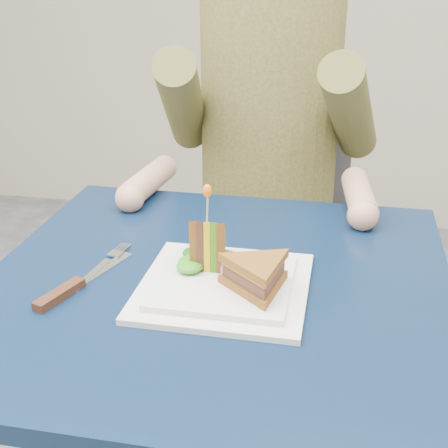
% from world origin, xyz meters
% --- Properties ---
extents(table, '(0.75, 0.75, 0.73)m').
position_xyz_m(table, '(0.00, 0.00, 0.65)').
color(table, black).
rests_on(table, ground).
extents(chair, '(0.42, 0.40, 0.93)m').
position_xyz_m(chair, '(0.00, 0.74, 0.54)').
color(chair, '#47474C').
rests_on(chair, ground).
extents(diner, '(0.54, 0.59, 0.74)m').
position_xyz_m(diner, '(-0.00, 0.63, 0.91)').
color(diner, brown).
rests_on(diner, chair).
extents(plate, '(0.26, 0.26, 0.02)m').
position_xyz_m(plate, '(0.02, -0.03, 0.74)').
color(plate, white).
rests_on(plate, table).
extents(sandwich_flat, '(0.18, 0.18, 0.05)m').
position_xyz_m(sandwich_flat, '(0.07, -0.05, 0.78)').
color(sandwich_flat, brown).
rests_on(sandwich_flat, plate).
extents(sandwich_upright, '(0.08, 0.12, 0.12)m').
position_xyz_m(sandwich_upright, '(-0.02, 0.02, 0.78)').
color(sandwich_upright, brown).
rests_on(sandwich_upright, plate).
extents(fork, '(0.04, 0.18, 0.01)m').
position_xyz_m(fork, '(-0.20, 0.00, 0.73)').
color(fork, silver).
rests_on(fork, table).
extents(knife, '(0.09, 0.22, 0.02)m').
position_xyz_m(knife, '(-0.22, -0.08, 0.74)').
color(knife, silver).
rests_on(knife, table).
extents(toothpick, '(0.01, 0.01, 0.06)m').
position_xyz_m(toothpick, '(-0.02, 0.02, 0.85)').
color(toothpick, tan).
rests_on(toothpick, sandwich_upright).
extents(toothpick_frill, '(0.01, 0.01, 0.02)m').
position_xyz_m(toothpick_frill, '(-0.02, 0.02, 0.88)').
color(toothpick_frill, orange).
rests_on(toothpick_frill, sandwich_upright).
extents(lettuce_spill, '(0.15, 0.13, 0.02)m').
position_xyz_m(lettuce_spill, '(0.02, -0.02, 0.76)').
color(lettuce_spill, '#337A14').
rests_on(lettuce_spill, plate).
extents(onion_ring, '(0.04, 0.04, 0.02)m').
position_xyz_m(onion_ring, '(0.03, -0.02, 0.77)').
color(onion_ring, '#9E4C7A').
rests_on(onion_ring, plate).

